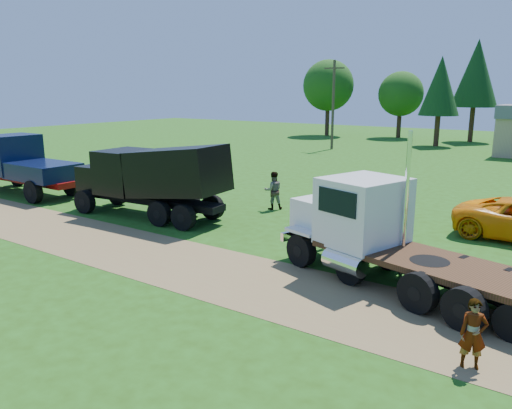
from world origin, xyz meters
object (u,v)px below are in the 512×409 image
Objects in this scene: navy_truck at (20,164)px; white_semi_tractor at (364,227)px; flatbed_trailer at (442,271)px; spectator_a at (473,334)px; black_dump_truck at (152,176)px.

white_semi_tractor is at bearing -3.16° from navy_truck.
navy_truck is 0.97× the size of flatbed_trailer.
flatbed_trailer is 3.77m from spectator_a.
navy_truck is 5.00× the size of spectator_a.
white_semi_tractor reaches higher than spectator_a.
black_dump_truck is 5.32× the size of spectator_a.
navy_truck reaches higher than flatbed_trailer.
black_dump_truck is at bearing -169.85° from white_semi_tractor.
flatbed_trailer is (24.80, -1.73, -0.89)m from navy_truck.
white_semi_tractor is 5.05× the size of spectator_a.
flatbed_trailer is at bearing -13.03° from black_dump_truck.
black_dump_truck is 1.03× the size of flatbed_trailer.
white_semi_tractor is 2.90m from flatbed_trailer.
navy_truck is 24.87m from flatbed_trailer.
white_semi_tractor is 11.45m from black_dump_truck.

